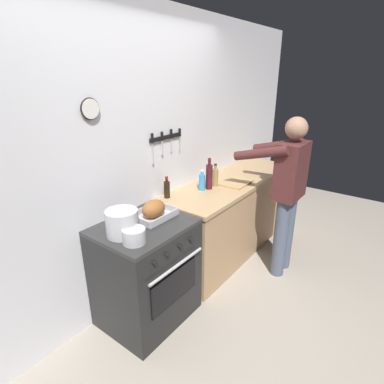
{
  "coord_description": "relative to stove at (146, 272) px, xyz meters",
  "views": [
    {
      "loc": [
        -1.75,
        -0.65,
        2.03
      ],
      "look_at": [
        0.24,
        0.85,
        1.07
      ],
      "focal_mm": 28.89,
      "sensor_mm": 36.0,
      "label": 1
    }
  ],
  "objects": [
    {
      "name": "counter_block",
      "position": [
        1.42,
        0.0,
        0.0
      ],
      "size": [
        2.03,
        0.65,
        0.9
      ],
      "color": "tan",
      "rests_on": "ground"
    },
    {
      "name": "bottle_wine_red",
      "position": [
        1.0,
        0.05,
        0.59
      ],
      "size": [
        0.07,
        0.07,
        0.33
      ],
      "color": "#47141E",
      "rests_on": "counter_block"
    },
    {
      "name": "person_cook",
      "position": [
        1.37,
        -0.65,
        0.5
      ],
      "size": [
        0.51,
        0.63,
        1.66
      ],
      "rotation": [
        0.0,
        0.0,
        1.74
      ],
      "color": "#4C566B",
      "rests_on": "ground"
    },
    {
      "name": "bottle_dish_soap",
      "position": [
        0.93,
        0.09,
        0.54
      ],
      "size": [
        0.07,
        0.07,
        0.21
      ],
      "color": "#338CCC",
      "rests_on": "counter_block"
    },
    {
      "name": "ground_plane",
      "position": [
        0.22,
        -0.99,
        -0.45
      ],
      "size": [
        8.0,
        8.0,
        0.0
      ],
      "primitive_type": "plane",
      "color": "#A89E8E"
    },
    {
      "name": "bottle_vinegar",
      "position": [
        1.11,
        0.04,
        0.55
      ],
      "size": [
        0.07,
        0.07,
        0.25
      ],
      "color": "#997F4C",
      "rests_on": "counter_block"
    },
    {
      "name": "bottle_soy_sauce",
      "position": [
        0.55,
        0.23,
        0.54
      ],
      "size": [
        0.06,
        0.06,
        0.21
      ],
      "color": "black",
      "rests_on": "counter_block"
    },
    {
      "name": "wall_back",
      "position": [
        0.22,
        0.36,
        0.85
      ],
      "size": [
        6.0,
        0.13,
        2.6
      ],
      "color": "silver",
      "rests_on": "ground"
    },
    {
      "name": "stove",
      "position": [
        0.0,
        0.0,
        0.0
      ],
      "size": [
        0.76,
        0.67,
        0.9
      ],
      "color": "black",
      "rests_on": "ground"
    },
    {
      "name": "saucepan",
      "position": [
        -0.23,
        -0.15,
        0.5
      ],
      "size": [
        0.17,
        0.17,
        0.11
      ],
      "color": "#B7B7BC",
      "rests_on": "stove"
    },
    {
      "name": "cutting_board",
      "position": [
        1.32,
        -0.11,
        0.46
      ],
      "size": [
        0.36,
        0.24,
        0.02
      ],
      "primitive_type": "cube",
      "color": "tan",
      "rests_on": "counter_block"
    },
    {
      "name": "roasting_pan",
      "position": [
        0.14,
        0.02,
        0.52
      ],
      "size": [
        0.35,
        0.26,
        0.16
      ],
      "color": "#B7B7BC",
      "rests_on": "stove"
    },
    {
      "name": "stock_pot",
      "position": [
        -0.2,
        0.01,
        0.55
      ],
      "size": [
        0.24,
        0.24,
        0.2
      ],
      "color": "#B7B7BC",
      "rests_on": "stove"
    }
  ]
}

